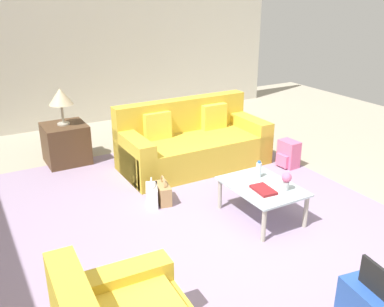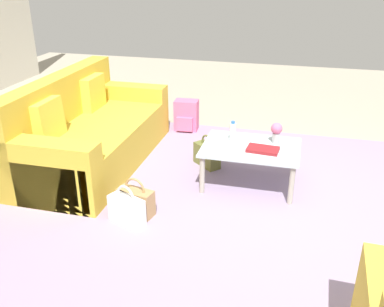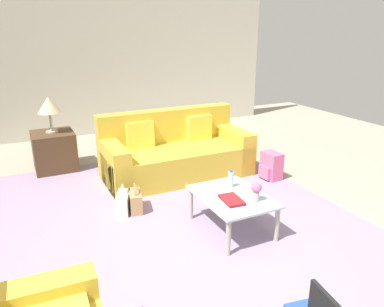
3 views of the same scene
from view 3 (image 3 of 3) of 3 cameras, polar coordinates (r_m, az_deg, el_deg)
ground_plane at (r=3.74m, az=2.50°, el=-15.85°), size 12.00×12.00×0.00m
wall_right at (r=7.92m, az=-15.51°, el=13.88°), size 0.12×8.00×3.10m
area_rug at (r=4.12m, az=-4.06°, el=-12.22°), size 5.20×4.40×0.01m
couch at (r=5.63m, az=-2.73°, el=-0.09°), size 1.00×2.14×0.94m
coffee_table at (r=4.08m, az=6.12°, el=-7.03°), size 0.93×0.68×0.41m
water_bottle at (r=4.22m, az=5.91°, el=-3.92°), size 0.06×0.06×0.20m
coffee_table_book at (r=3.92m, az=6.08°, el=-7.04°), size 0.31×0.21×0.03m
flower_vase at (r=3.92m, az=9.78°, el=-5.49°), size 0.11×0.11×0.21m
side_table at (r=6.19m, az=-20.24°, el=0.37°), size 0.62×0.62×0.60m
table_lamp at (r=6.02m, az=-20.99°, el=6.80°), size 0.35×0.35×0.55m
handbag_tan at (r=4.61m, az=-8.63°, el=-7.14°), size 0.34×0.20×0.36m
handbag_olive at (r=4.71m, az=5.95°, el=-6.44°), size 0.33×0.32×0.36m
handbag_white at (r=4.59m, az=-10.45°, el=-7.33°), size 0.35×0.26×0.36m
backpack_pink at (r=5.59m, az=11.92°, el=-1.91°), size 0.31×0.27×0.40m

